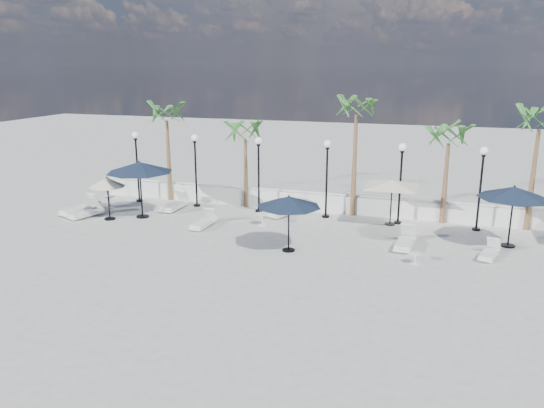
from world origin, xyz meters
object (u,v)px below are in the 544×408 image
(lounger_0, at_px, (81,208))
(parasol_navy_right, at_px, (514,193))
(lounger_5, at_px, (490,253))
(parasol_navy_mid, at_px, (289,202))
(lounger_1, at_px, (87,213))
(parasol_cream_small, at_px, (107,183))
(lounger_3, at_px, (204,222))
(lounger_4, at_px, (285,210))
(parasol_cream_sq_a, at_px, (392,180))
(lounger_2, at_px, (175,204))
(parasol_navy_left, at_px, (139,167))
(lounger_6, at_px, (405,242))

(lounger_0, xyz_separation_m, parasol_navy_right, (20.14, 1.15, 2.02))
(lounger_5, height_order, parasol_navy_mid, parasol_navy_mid)
(lounger_1, relative_size, parasol_cream_small, 0.89)
(lounger_3, bearing_deg, lounger_4, 46.97)
(lounger_5, relative_size, parasol_cream_sq_a, 0.36)
(lounger_0, xyz_separation_m, lounger_2, (4.19, 2.15, -0.01))
(lounger_3, bearing_deg, lounger_0, -179.56)
(lounger_1, bearing_deg, lounger_2, 54.35)
(parasol_navy_left, xyz_separation_m, parasol_navy_right, (16.80, 0.79, -0.21))
(lounger_5, bearing_deg, lounger_4, 176.44)
(lounger_0, xyz_separation_m, lounger_1, (0.69, -0.46, -0.05))
(lounger_0, height_order, parasol_cream_sq_a, parasol_cream_sq_a)
(lounger_6, relative_size, parasol_cream_small, 0.95)
(parasol_cream_small, bearing_deg, lounger_5, -0.18)
(parasol_navy_right, bearing_deg, lounger_4, 170.66)
(lounger_1, bearing_deg, parasol_navy_mid, 8.79)
(lounger_2, bearing_deg, parasol_navy_left, -114.35)
(lounger_1, bearing_deg, lounger_5, 17.43)
(parasol_navy_right, xyz_separation_m, parasol_cream_small, (-18.12, -1.62, -0.47))
(lounger_1, xyz_separation_m, parasol_navy_right, (19.45, 1.61, 2.06))
(lounger_4, xyz_separation_m, parasol_navy_left, (-6.63, -2.46, 2.24))
(parasol_cream_sq_a, bearing_deg, lounger_4, 179.76)
(parasol_cream_sq_a, bearing_deg, parasol_navy_right, -18.32)
(lounger_5, height_order, parasol_cream_sq_a, parasol_cream_sq_a)
(lounger_5, xyz_separation_m, parasol_navy_right, (0.84, 1.67, 2.09))
(lounger_2, bearing_deg, lounger_6, -10.30)
(parasol_navy_right, xyz_separation_m, parasol_cream_sq_a, (-4.99, 1.65, -0.15))
(parasol_navy_mid, bearing_deg, lounger_3, 157.44)
(lounger_6, xyz_separation_m, parasol_cream_small, (-14.04, -0.19, 1.57))
(lounger_1, relative_size, parasol_navy_right, 0.65)
(lounger_0, height_order, lounger_3, lounger_0)
(lounger_3, height_order, lounger_6, lounger_6)
(lounger_1, height_order, parasol_cream_small, parasol_cream_small)
(lounger_6, bearing_deg, lounger_3, -175.67)
(parasol_cream_small, bearing_deg, lounger_6, 0.79)
(lounger_6, distance_m, parasol_cream_sq_a, 3.73)
(lounger_3, xyz_separation_m, lounger_6, (9.15, -0.06, 0.02))
(lounger_0, xyz_separation_m, lounger_4, (9.97, 2.82, -0.01))
(parasol_navy_right, bearing_deg, lounger_6, -160.75)
(lounger_0, bearing_deg, lounger_2, 43.51)
(parasol_cream_sq_a, bearing_deg, lounger_5, -38.71)
(lounger_1, bearing_deg, parasol_cream_small, 17.18)
(lounger_0, height_order, lounger_1, lounger_0)
(lounger_2, relative_size, parasol_cream_small, 0.99)
(lounger_5, bearing_deg, lounger_6, -168.20)
(lounger_0, distance_m, lounger_5, 19.31)
(lounger_1, height_order, parasol_navy_mid, parasol_navy_mid)
(lounger_0, bearing_deg, parasol_navy_mid, 5.81)
(lounger_6, height_order, parasol_navy_right, parasol_navy_right)
(lounger_0, distance_m, lounger_2, 4.71)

